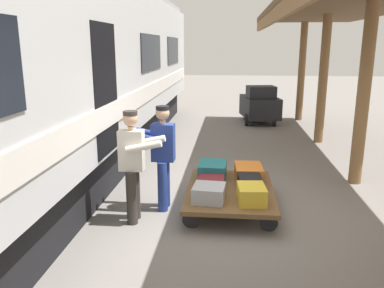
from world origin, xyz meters
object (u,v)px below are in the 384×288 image
(baggage_tug, at_px, (260,105))
(suitcase_teal_softside, at_px, (213,170))
(train_car, at_px, (13,82))
(suitcase_orange_carryall, at_px, (249,172))
(suitcase_gray_aluminum, at_px, (209,193))
(suitcase_maroon_trunk, at_px, (211,183))
(suitcase_black_hardshell, at_px, (250,183))
(porter_by_door, at_px, (133,163))
(porter_in_overalls, at_px, (162,154))
(luggage_cart, at_px, (230,191))
(suitcase_yellow_case, at_px, (252,194))

(baggage_tug, bearing_deg, suitcase_teal_softside, 79.44)
(train_car, bearing_deg, suitcase_teal_softside, -166.56)
(suitcase_orange_carryall, bearing_deg, train_car, 11.24)
(suitcase_gray_aluminum, bearing_deg, baggage_tug, -99.15)
(train_car, height_order, suitcase_maroon_trunk, train_car)
(train_car, bearing_deg, suitcase_black_hardshell, -176.95)
(porter_by_door, xyz_separation_m, baggage_tug, (-2.42, -8.13, -0.30))
(suitcase_teal_softside, height_order, suitcase_maroon_trunk, suitcase_teal_softside)
(baggage_tug, bearing_deg, suitcase_maroon_trunk, 80.19)
(suitcase_maroon_trunk, xyz_separation_m, porter_in_overalls, (0.78, 0.12, 0.51))
(suitcase_gray_aluminum, bearing_deg, porter_by_door, 4.86)
(luggage_cart, bearing_deg, suitcase_orange_carryall, -120.14)
(suitcase_gray_aluminum, distance_m, suitcase_maroon_trunk, 0.55)
(baggage_tug, bearing_deg, suitcase_yellow_case, 85.30)
(suitcase_maroon_trunk, bearing_deg, suitcase_gray_aluminum, 90.00)
(train_car, relative_size, luggage_cart, 10.22)
(suitcase_black_hardshell, height_order, baggage_tug, baggage_tug)
(suitcase_yellow_case, xyz_separation_m, suitcase_maroon_trunk, (0.63, -0.55, -0.04))
(suitcase_black_hardshell, xyz_separation_m, porter_by_door, (1.76, 0.64, 0.48))
(suitcase_black_hardshell, bearing_deg, suitcase_maroon_trunk, 0.00)
(suitcase_black_hardshell, distance_m, suitcase_teal_softside, 0.84)
(porter_in_overalls, height_order, baggage_tug, porter_in_overalls)
(baggage_tug, bearing_deg, porter_by_door, 73.44)
(suitcase_black_hardshell, bearing_deg, porter_in_overalls, 4.95)
(suitcase_teal_softside, relative_size, suitcase_yellow_case, 1.20)
(train_car, distance_m, luggage_cart, 3.87)
(suitcase_teal_softside, xyz_separation_m, baggage_tug, (-1.29, -6.94, 0.16))
(suitcase_teal_softside, xyz_separation_m, porter_by_door, (1.12, 1.19, 0.46))
(train_car, xyz_separation_m, suitcase_orange_carryall, (-3.75, -0.75, -1.61))
(suitcase_black_hardshell, height_order, suitcase_teal_softside, suitcase_teal_softside)
(train_car, height_order, porter_in_overalls, train_car)
(suitcase_yellow_case, height_order, porter_in_overalls, porter_in_overalls)
(luggage_cart, relative_size, porter_by_door, 1.17)
(suitcase_teal_softside, height_order, suitcase_yellow_case, suitcase_teal_softside)
(suitcase_gray_aluminum, xyz_separation_m, suitcase_yellow_case, (-0.63, 0.00, 0.01))
(suitcase_black_hardshell, distance_m, suitcase_yellow_case, 0.55)
(porter_in_overalls, bearing_deg, suitcase_yellow_case, 163.36)
(luggage_cart, distance_m, suitcase_maroon_trunk, 0.34)
(suitcase_maroon_trunk, relative_size, porter_in_overalls, 0.33)
(luggage_cart, relative_size, suitcase_orange_carryall, 3.11)
(suitcase_orange_carryall, bearing_deg, suitcase_yellow_case, 90.00)
(suitcase_teal_softside, bearing_deg, porter_by_door, 46.59)
(suitcase_gray_aluminum, xyz_separation_m, porter_by_door, (1.12, 0.10, 0.47))
(suitcase_yellow_case, distance_m, baggage_tug, 8.06)
(suitcase_gray_aluminum, xyz_separation_m, baggage_tug, (-1.29, -8.03, 0.17))
(porter_by_door, bearing_deg, suitcase_gray_aluminum, -175.14)
(suitcase_black_hardshell, height_order, porter_in_overalls, porter_in_overalls)
(suitcase_black_hardshell, xyz_separation_m, baggage_tug, (-0.66, -7.49, 0.18))
(luggage_cart, distance_m, suitcase_teal_softside, 0.66)
(baggage_tug, bearing_deg, train_car, 60.13)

